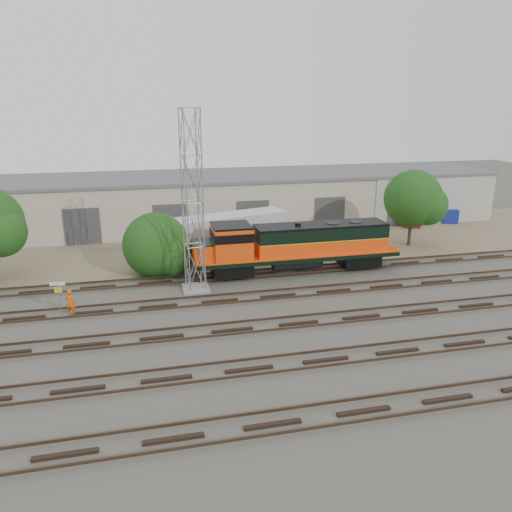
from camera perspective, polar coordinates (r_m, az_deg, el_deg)
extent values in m
plane|color=#47423A|center=(32.55, 3.27, -5.63)|extent=(140.00, 140.00, 0.00)
cube|color=#726047|center=(46.33, -1.94, 1.43)|extent=(80.00, 16.00, 0.02)
cube|color=black|center=(22.64, 12.21, -16.95)|extent=(80.00, 2.40, 0.14)
cube|color=#4C3828|center=(22.01, 13.09, -17.67)|extent=(80.00, 0.08, 0.14)
cube|color=#4C3828|center=(23.12, 11.42, -15.68)|extent=(80.00, 0.08, 0.14)
cube|color=black|center=(26.14, 7.98, -11.69)|extent=(80.00, 2.40, 0.14)
cube|color=#4C3828|center=(25.47, 8.61, -12.20)|extent=(80.00, 0.08, 0.14)
cube|color=#4C3828|center=(26.69, 7.41, -10.68)|extent=(80.00, 0.08, 0.14)
cube|color=black|center=(29.91, 4.89, -7.67)|extent=(80.00, 2.40, 0.14)
cube|color=#4C3828|center=(29.21, 5.36, -8.03)|extent=(80.00, 0.08, 0.14)
cube|color=#4C3828|center=(30.50, 4.47, -6.86)|extent=(80.00, 0.08, 0.14)
cube|color=black|center=(33.86, 2.55, -4.56)|extent=(80.00, 2.40, 0.14)
cube|color=#4C3828|center=(33.14, 2.91, -4.80)|extent=(80.00, 0.08, 0.14)
cube|color=#4C3828|center=(34.48, 2.22, -3.89)|extent=(80.00, 0.08, 0.14)
cube|color=black|center=(37.93, 0.73, -2.10)|extent=(80.00, 2.40, 0.14)
cube|color=#4C3828|center=(37.20, 1.00, -2.27)|extent=(80.00, 0.08, 0.14)
cube|color=#4C3828|center=(38.57, 0.46, -1.54)|extent=(80.00, 0.08, 0.14)
cube|color=#B7AA98|center=(53.41, -3.66, 6.29)|extent=(58.00, 10.00, 5.00)
cube|color=#59595B|center=(52.97, -3.72, 9.10)|extent=(58.40, 10.40, 0.30)
cube|color=#999993|center=(56.74, 19.87, 5.95)|extent=(14.00, 0.10, 5.00)
cube|color=#333335|center=(48.24, -19.24, 3.18)|extent=(3.20, 0.12, 3.40)
cube|color=#333335|center=(48.01, -9.71, 3.84)|extent=(3.20, 0.12, 3.40)
cube|color=#333335|center=(49.10, -0.34, 4.39)|extent=(3.20, 0.12, 3.40)
cube|color=#333335|center=(51.42, 8.41, 4.80)|extent=(3.20, 0.12, 3.40)
cube|color=#333335|center=(54.83, 16.26, 5.06)|extent=(3.20, 0.12, 3.40)
cube|color=black|center=(37.25, -2.78, -1.39)|extent=(2.96, 2.22, 0.93)
cube|color=black|center=(40.23, 11.63, -0.31)|extent=(2.96, 2.22, 0.93)
cube|color=black|center=(38.24, 4.73, 0.05)|extent=(15.74, 2.78, 0.32)
cylinder|color=black|center=(38.42, 4.71, -0.77)|extent=(3.89, 1.02, 1.02)
cube|color=#F2420B|center=(38.63, 7.37, 1.25)|extent=(10.18, 2.41, 1.11)
cube|color=black|center=(38.37, 7.43, 2.71)|extent=(10.18, 2.41, 0.93)
cube|color=black|center=(38.23, 7.46, 3.52)|extent=(10.18, 2.41, 0.19)
cube|color=#F2420B|center=(36.66, -2.82, 1.55)|extent=(2.78, 2.78, 2.41)
cube|color=black|center=(36.33, -2.85, 3.49)|extent=(2.78, 2.78, 0.15)
cube|color=#F2420B|center=(36.51, -6.09, 0.50)|extent=(1.48, 2.22, 1.30)
cube|color=gray|center=(35.36, -6.89, -3.65)|extent=(1.81, 1.81, 0.20)
cylinder|color=gray|center=(34.16, -8.29, 6.27)|extent=(0.09, 0.09, 12.08)
cylinder|color=gray|center=(34.27, -6.44, 6.38)|extent=(0.09, 0.09, 12.08)
cylinder|color=gray|center=(33.08, -8.11, 5.92)|extent=(0.09, 0.09, 12.08)
cylinder|color=gray|center=(33.19, -6.20, 6.03)|extent=(0.09, 0.09, 12.08)
cylinder|color=gray|center=(32.99, -21.58, -4.51)|extent=(0.07, 0.07, 2.19)
cube|color=white|center=(32.67, -21.76, -2.96)|extent=(0.89, 0.15, 0.22)
cube|color=yellow|center=(32.80, -21.68, -3.62)|extent=(0.45, 0.10, 0.35)
imported|color=#D25A0B|center=(32.78, -20.45, -5.01)|extent=(0.70, 0.55, 1.67)
cube|color=silver|center=(41.10, -4.41, 2.88)|extent=(12.29, 5.70, 2.51)
cube|color=black|center=(43.76, 1.28, 1.10)|extent=(2.79, 2.86, 0.93)
cube|color=black|center=(39.12, -9.95, -0.93)|extent=(0.14, 0.14, 1.21)
cube|color=black|center=(40.81, -10.83, -0.21)|extent=(0.14, 0.14, 1.21)
cube|color=navy|center=(58.19, 21.20, 4.30)|extent=(1.97, 1.90, 1.50)
cube|color=maroon|center=(54.73, 17.38, 3.87)|extent=(1.77, 1.69, 1.40)
sphere|color=#124114|center=(40.14, -27.19, 2.47)|extent=(3.66, 3.66, 3.66)
cylinder|color=#382619|center=(39.10, -11.19, -1.60)|extent=(0.34, 0.34, 0.46)
sphere|color=#124114|center=(38.51, -11.36, 1.20)|extent=(5.01, 5.01, 5.01)
sphere|color=#124114|center=(37.97, -9.76, 0.27)|extent=(3.51, 3.51, 3.51)
cylinder|color=#382619|center=(47.57, 17.16, 2.66)|extent=(0.30, 0.30, 2.56)
sphere|color=#124114|center=(46.93, 17.49, 6.29)|extent=(5.11, 5.11, 5.11)
sphere|color=#124114|center=(46.91, 18.98, 5.50)|extent=(3.58, 3.58, 3.58)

